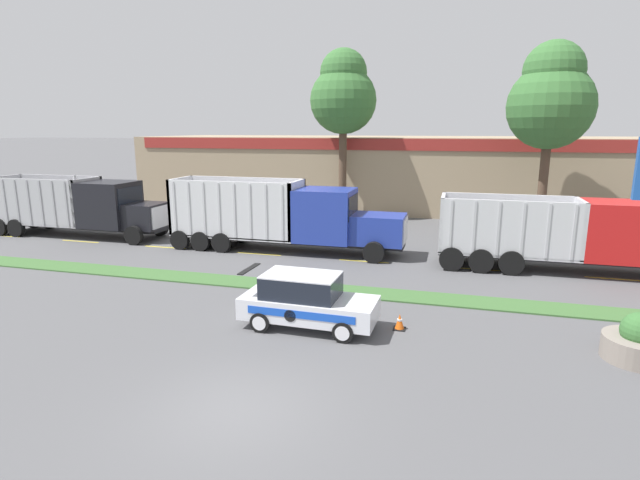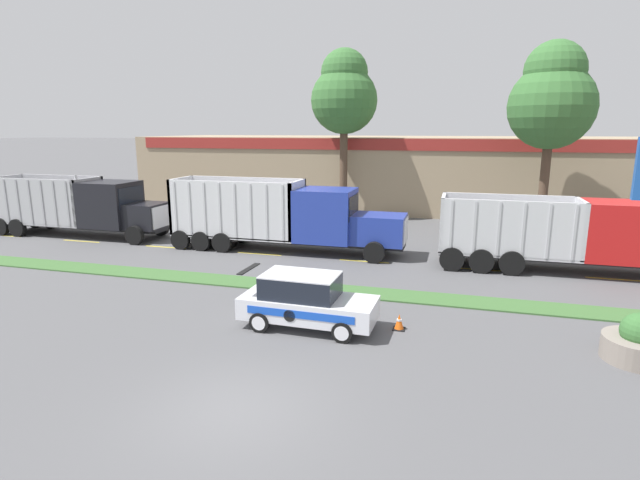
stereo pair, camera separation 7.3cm
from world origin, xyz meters
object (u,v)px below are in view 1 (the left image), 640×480
object	(u,v)px
traffic_cone	(400,322)
dump_truck_lead	(304,220)
dump_truck_mid	(595,237)
stone_planter	(638,343)
rally_car	(306,301)
dump_truck_far_right	(95,208)

from	to	relation	value
traffic_cone	dump_truck_lead	bearing A→B (deg)	123.51
dump_truck_mid	stone_planter	size ratio (longest dim) A/B	6.23
rally_car	stone_planter	world-z (taller)	rally_car
stone_planter	traffic_cone	bearing A→B (deg)	176.47
dump_truck_lead	dump_truck_far_right	xyz separation A→B (m)	(-12.82, 0.27, 0.01)
dump_truck_mid	traffic_cone	distance (m)	11.34
stone_planter	traffic_cone	xyz separation A→B (m)	(-6.52, 0.40, -0.25)
dump_truck_far_right	stone_planter	xyz separation A→B (m)	(25.26, -9.60, -1.20)
dump_truck_lead	stone_planter	distance (m)	15.59
dump_truck_mid	rally_car	bearing A→B (deg)	-138.40
traffic_cone	dump_truck_mid	bearing A→B (deg)	49.14
dump_truck_lead	dump_truck_far_right	world-z (taller)	dump_truck_far_right
rally_car	dump_truck_lead	bearing A→B (deg)	107.61
dump_truck_lead	rally_car	bearing A→B (deg)	-72.39
dump_truck_lead	rally_car	xyz separation A→B (m)	(3.02, -9.53, -0.80)
dump_truck_far_right	rally_car	bearing A→B (deg)	-31.71
dump_truck_mid	stone_planter	distance (m)	9.03
dump_truck_far_right	stone_planter	bearing A→B (deg)	-20.82
dump_truck_lead	stone_planter	size ratio (longest dim) A/B	6.70
stone_planter	traffic_cone	distance (m)	6.54
dump_truck_lead	stone_planter	world-z (taller)	dump_truck_lead
dump_truck_mid	stone_planter	bearing A→B (deg)	-95.41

